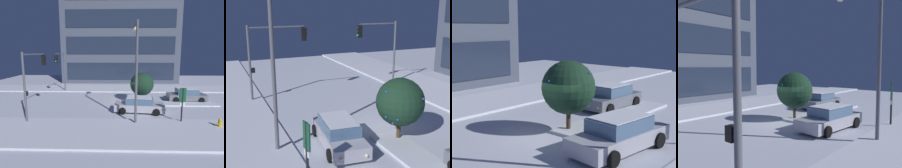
% 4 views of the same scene
% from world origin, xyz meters
% --- Properties ---
extents(ground, '(52.00, 52.00, 0.00)m').
position_xyz_m(ground, '(0.00, 0.00, 0.00)').
color(ground, silver).
extents(curb_strip_near, '(52.00, 5.20, 0.14)m').
position_xyz_m(curb_strip_near, '(0.00, -8.23, 0.07)').
color(curb_strip_near, silver).
rests_on(curb_strip_near, ground).
extents(curb_strip_far, '(52.00, 5.20, 0.14)m').
position_xyz_m(curb_strip_far, '(0.00, 8.23, 0.07)').
color(curb_strip_far, silver).
rests_on(curb_strip_far, ground).
extents(median_strip, '(9.00, 1.80, 0.14)m').
position_xyz_m(median_strip, '(4.93, -0.49, 0.07)').
color(median_strip, silver).
rests_on(median_strip, ground).
extents(office_tower_main, '(21.46, 13.60, 23.00)m').
position_xyz_m(office_tower_main, '(-0.99, 19.97, 11.50)').
color(office_tower_main, '#4C5466').
rests_on(office_tower_main, ground).
extents(car_near, '(4.90, 2.42, 1.49)m').
position_xyz_m(car_near, '(0.62, -3.36, 0.71)').
color(car_near, '#B7B7C1').
rests_on(car_near, ground).
extents(car_far, '(4.45, 2.18, 1.49)m').
position_xyz_m(car_far, '(6.68, 1.08, 0.71)').
color(car_far, slate).
rests_on(car_far, ground).
extents(traffic_light_corner_far_left, '(0.32, 3.95, 5.70)m').
position_xyz_m(traffic_light_corner_far_left, '(-9.25, 4.85, 3.97)').
color(traffic_light_corner_far_left, '#565960').
rests_on(traffic_light_corner_far_left, ground).
extents(traffic_light_corner_near_left, '(0.32, 4.60, 5.73)m').
position_xyz_m(traffic_light_corner_near_left, '(-8.85, -4.63, 3.96)').
color(traffic_light_corner_near_left, '#565960').
rests_on(traffic_light_corner_near_left, ground).
extents(street_lamp_arched, '(0.56, 2.53, 8.08)m').
position_xyz_m(street_lamp_arched, '(-0.02, -5.83, 5.21)').
color(street_lamp_arched, '#565960').
rests_on(street_lamp_arched, ground).
extents(fire_hydrant, '(0.48, 0.26, 0.76)m').
position_xyz_m(fire_hydrant, '(6.30, -7.10, 0.36)').
color(fire_hydrant, gold).
rests_on(fire_hydrant, ground).
extents(parking_info_sign, '(0.55, 0.14, 2.90)m').
position_xyz_m(parking_info_sign, '(3.75, -6.07, 1.85)').
color(parking_info_sign, black).
rests_on(parking_info_sign, ground).
extents(decorated_tree_median, '(2.61, 2.61, 3.49)m').
position_xyz_m(decorated_tree_median, '(1.26, -0.05, 2.18)').
color(decorated_tree_median, '#473323').
rests_on(decorated_tree_median, ground).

